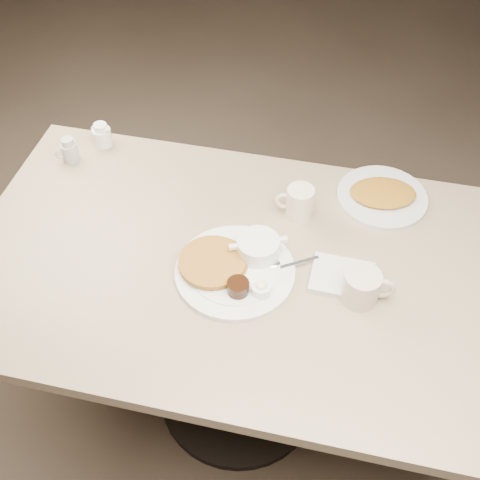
% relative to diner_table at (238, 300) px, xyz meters
% --- Properties ---
extents(room, '(7.04, 8.04, 2.84)m').
position_rel_diner_table_xyz_m(room, '(0.00, 0.00, 0.82)').
color(room, '#4C3F33').
rests_on(room, ground).
extents(diner_table, '(1.50, 0.90, 0.75)m').
position_rel_diner_table_xyz_m(diner_table, '(0.00, 0.00, 0.00)').
color(diner_table, tan).
rests_on(diner_table, ground).
extents(main_plate, '(0.42, 0.42, 0.07)m').
position_rel_diner_table_xyz_m(main_plate, '(0.00, -0.03, 0.19)').
color(main_plate, white).
rests_on(main_plate, diner_table).
extents(coffee_mug_near, '(0.14, 0.11, 0.09)m').
position_rel_diner_table_xyz_m(coffee_mug_near, '(0.33, -0.04, 0.22)').
color(coffee_mug_near, beige).
rests_on(coffee_mug_near, diner_table).
extents(napkin, '(0.16, 0.13, 0.02)m').
position_rel_diner_table_xyz_m(napkin, '(0.28, 0.00, 0.18)').
color(napkin, silver).
rests_on(napkin, diner_table).
extents(coffee_mug_far, '(0.11, 0.08, 0.10)m').
position_rel_diner_table_xyz_m(coffee_mug_far, '(0.13, 0.21, 0.22)').
color(coffee_mug_far, '#F6EACD').
rests_on(coffee_mug_far, diner_table).
extents(creamer_left, '(0.07, 0.07, 0.08)m').
position_rel_diner_table_xyz_m(creamer_left, '(-0.61, 0.30, 0.21)').
color(creamer_left, '#BABAB6').
rests_on(creamer_left, diner_table).
extents(creamer_right, '(0.08, 0.06, 0.08)m').
position_rel_diner_table_xyz_m(creamer_right, '(-0.54, 0.39, 0.21)').
color(creamer_right, white).
rests_on(creamer_right, diner_table).
extents(hash_plate, '(0.31, 0.31, 0.04)m').
position_rel_diner_table_xyz_m(hash_plate, '(0.36, 0.33, 0.18)').
color(hash_plate, silver).
rests_on(hash_plate, diner_table).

